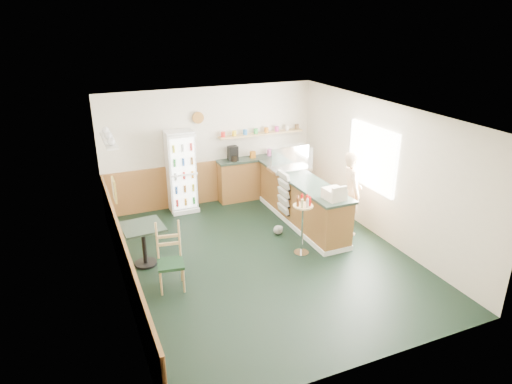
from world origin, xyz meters
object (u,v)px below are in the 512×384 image
drinks_fridge (181,172)px  cash_register (334,194)px  cafe_chair (169,254)px  condiment_stand (303,217)px  cafe_table (143,237)px  shopkeeper (351,193)px  display_case (290,159)px

drinks_fridge → cash_register: (2.15, -2.87, 0.19)m
drinks_fridge → cafe_chair: size_ratio=1.64×
drinks_fridge → condiment_stand: drinks_fridge is taller
cash_register → cafe_table: bearing=163.3°
cafe_table → cafe_chair: size_ratio=0.69×
cash_register → shopkeeper: size_ratio=0.21×
condiment_stand → shopkeeper: bearing=17.8°
drinks_fridge → condiment_stand: size_ratio=1.61×
cafe_chair → drinks_fridge: bearing=80.3°
shopkeeper → condiment_stand: (-1.33, -0.43, -0.11)m
display_case → cafe_chair: 3.72m
cash_register → condiment_stand: (-0.63, 0.02, -0.36)m
display_case → shopkeeper: shopkeeper is taller
shopkeeper → display_case: bearing=45.3°
display_case → cafe_chair: size_ratio=0.80×
drinks_fridge → condiment_stand: (1.52, -2.85, -0.17)m
condiment_stand → cash_register: bearing=-1.8°
display_case → cafe_table: 3.63m
drinks_fridge → display_case: 2.42m
cash_register → cafe_chair: cash_register is taller
condiment_stand → cafe_table: (-2.77, 0.74, -0.21)m
shopkeeper → cafe_chair: bearing=115.6°
drinks_fridge → cafe_table: size_ratio=2.39×
condiment_stand → cafe_chair: size_ratio=1.02×
shopkeeper → cafe_table: size_ratio=2.24×
shopkeeper → condiment_stand: size_ratio=1.51×
drinks_fridge → cash_register: 3.59m
drinks_fridge → display_case: (2.15, -1.07, 0.34)m
drinks_fridge → cafe_chair: 3.12m
display_case → shopkeeper: (0.70, -1.35, -0.40)m
drinks_fridge → shopkeeper: (2.85, -2.42, -0.06)m
drinks_fridge → cafe_table: drinks_fridge is taller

